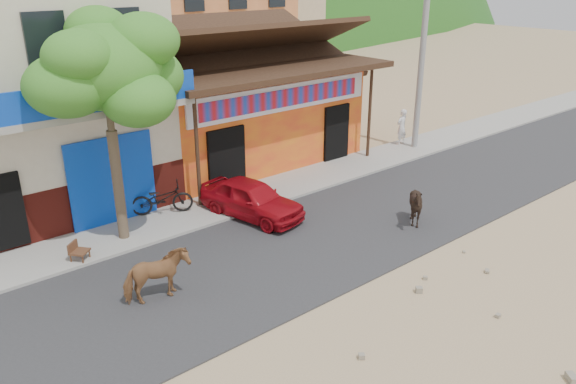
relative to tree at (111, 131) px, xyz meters
name	(u,v)px	position (x,y,z in m)	size (l,w,h in m)	color
ground	(399,268)	(4.60, -5.80, -3.12)	(120.00, 120.00, 0.00)	#9E825B
road	(329,233)	(4.60, -3.30, -3.10)	(60.00, 5.00, 0.04)	#28282B
sidewalk	(255,196)	(4.60, 0.20, -3.06)	(60.00, 2.00, 0.12)	gray
dance_club	(233,112)	(6.60, 4.20, -1.32)	(8.00, 6.00, 3.60)	orange
cafe_building	(22,94)	(-0.90, 4.20, 0.38)	(7.00, 6.00, 7.00)	beige
tree	(111,131)	(0.00, 0.00, 0.00)	(3.00, 3.00, 6.00)	#2D721E
utility_pole	(423,47)	(12.80, 0.20, 1.00)	(0.24, 0.24, 8.00)	gray
cow_tan	(157,276)	(-0.71, -3.33, -2.47)	(0.66, 1.44, 1.22)	#99673D
cow_dark	(416,206)	(6.87, -4.50, -2.48)	(0.97, 1.09, 1.20)	black
red_car	(251,199)	(3.60, -1.00, -2.51)	(1.35, 3.34, 1.14)	#A20B15
scooter	(162,198)	(1.59, 0.75, -2.53)	(0.63, 1.81, 0.95)	black
pedestrian	(402,127)	(12.60, 0.77, -2.26)	(0.54, 0.36, 1.49)	silver
cafe_chair_right	(78,244)	(-1.40, -0.50, -2.56)	(0.41, 0.41, 0.88)	#4D2C19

